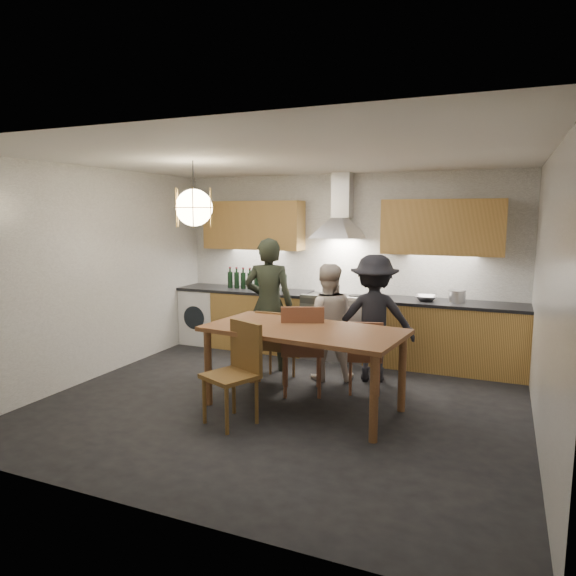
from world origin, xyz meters
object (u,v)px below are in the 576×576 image
at_px(chair_back_left, 274,341).
at_px(stock_pot, 457,297).
at_px(wine_bottles, 257,279).
at_px(dining_table, 304,337).
at_px(chair_front, 237,365).
at_px(person_right, 374,318).
at_px(person_left, 269,305).
at_px(person_mid, 327,322).
at_px(mixing_bowl, 426,298).

bearing_deg(chair_back_left, stock_pot, -145.96).
bearing_deg(wine_bottles, dining_table, -52.58).
bearing_deg(chair_front, person_right, 85.97).
relative_size(dining_table, chair_front, 2.17).
distance_m(person_left, person_mid, 0.84).
height_order(dining_table, chair_front, chair_front).
bearing_deg(person_left, chair_front, 90.35).
xyz_separation_m(person_left, mixing_bowl, (1.87, 0.89, 0.07)).
bearing_deg(dining_table, chair_front, -122.64).
distance_m(dining_table, wine_bottles, 2.55).
xyz_separation_m(chair_back_left, person_mid, (0.55, 0.36, 0.21)).
distance_m(chair_front, mixing_bowl, 2.95).
bearing_deg(person_right, person_left, -9.96).
bearing_deg(dining_table, chair_back_left, 140.69).
bearing_deg(stock_pot, dining_table, -123.49).
height_order(chair_back_left, chair_front, chair_front).
bearing_deg(stock_pot, person_left, -157.48).
relative_size(person_mid, mixing_bowl, 4.92).
distance_m(chair_back_left, person_right, 1.25).
bearing_deg(person_mid, chair_back_left, 13.20).
xyz_separation_m(chair_front, mixing_bowl, (1.43, 2.56, 0.37)).
bearing_deg(wine_bottles, mixing_bowl, -0.78).
bearing_deg(person_right, dining_table, 54.88).
xyz_separation_m(person_right, mixing_bowl, (0.51, 0.77, 0.16)).
height_order(dining_table, person_left, person_left).
xyz_separation_m(person_mid, person_right, (0.54, 0.19, 0.06)).
bearing_deg(wine_bottles, chair_front, -67.54).
height_order(chair_back_left, stock_pot, stock_pot).
height_order(person_right, wine_bottles, person_right).
bearing_deg(stock_pot, wine_bottles, -179.75).
bearing_deg(person_right, chair_front, 48.04).
bearing_deg(stock_pot, chair_back_left, -145.34).
bearing_deg(chair_front, person_left, 128.03).
distance_m(person_mid, person_right, 0.57).
bearing_deg(person_left, chair_back_left, 107.54).
xyz_separation_m(chair_back_left, person_right, (1.09, 0.55, 0.27)).
height_order(chair_front, stock_pot, stock_pot).
bearing_deg(person_left, stock_pot, -171.87).
bearing_deg(mixing_bowl, person_right, -123.23).
xyz_separation_m(chair_front, person_right, (0.92, 1.78, 0.21)).
distance_m(person_left, mixing_bowl, 2.07).
bearing_deg(person_mid, chair_front, 56.41).
distance_m(chair_back_left, wine_bottles, 1.72).
bearing_deg(mixing_bowl, wine_bottles, 179.22).
bearing_deg(dining_table, person_right, 76.09).
bearing_deg(dining_table, wine_bottles, 133.98).
relative_size(person_mid, person_right, 0.93).
distance_m(chair_back_left, mixing_bowl, 2.12).
distance_m(person_left, person_right, 1.37).
height_order(dining_table, wine_bottles, wine_bottles).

